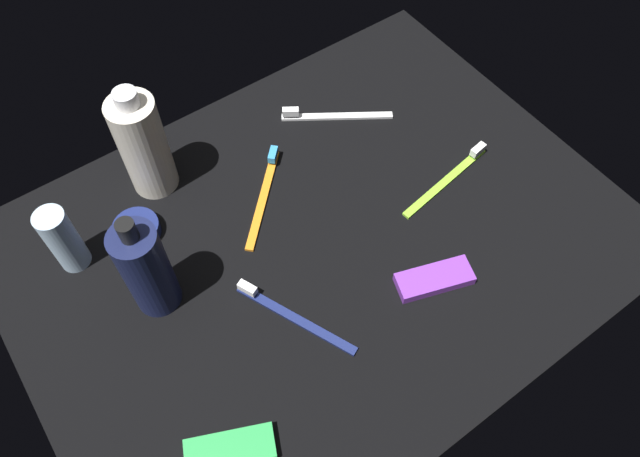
{
  "coord_description": "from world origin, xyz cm",
  "views": [
    {
      "loc": [
        -26.33,
        -36.96,
        73.74
      ],
      "look_at": [
        0.0,
        0.0,
        3.0
      ],
      "focal_mm": 34.28,
      "sensor_mm": 36.0,
      "label": 1
    }
  ],
  "objects_px": {
    "snack_bar_green": "(230,450)",
    "cream_tin_left": "(137,229)",
    "deodorant_stick": "(63,240)",
    "snack_bar_purple": "(434,279)",
    "toothbrush_navy": "(288,314)",
    "toothbrush_white": "(330,115)",
    "toothbrush_orange": "(264,191)",
    "toothbrush_lime": "(450,176)",
    "lotion_bottle": "(146,269)",
    "bodywash_bottle": "(143,145)"
  },
  "relations": [
    {
      "from": "snack_bar_green",
      "to": "toothbrush_white",
      "type": "bearing_deg",
      "value": 65.6
    },
    {
      "from": "snack_bar_purple",
      "to": "cream_tin_left",
      "type": "height_order",
      "value": "cream_tin_left"
    },
    {
      "from": "deodorant_stick",
      "to": "toothbrush_navy",
      "type": "distance_m",
      "value": 0.31
    },
    {
      "from": "toothbrush_white",
      "to": "snack_bar_green",
      "type": "height_order",
      "value": "toothbrush_white"
    },
    {
      "from": "bodywash_bottle",
      "to": "cream_tin_left",
      "type": "height_order",
      "value": "bodywash_bottle"
    },
    {
      "from": "toothbrush_lime",
      "to": "snack_bar_purple",
      "type": "distance_m",
      "value": 0.18
    },
    {
      "from": "deodorant_stick",
      "to": "toothbrush_white",
      "type": "bearing_deg",
      "value": 1.52
    },
    {
      "from": "toothbrush_white",
      "to": "toothbrush_orange",
      "type": "height_order",
      "value": "same"
    },
    {
      "from": "bodywash_bottle",
      "to": "toothbrush_lime",
      "type": "height_order",
      "value": "bodywash_bottle"
    },
    {
      "from": "snack_bar_green",
      "to": "cream_tin_left",
      "type": "height_order",
      "value": "cream_tin_left"
    },
    {
      "from": "toothbrush_white",
      "to": "toothbrush_orange",
      "type": "xyz_separation_m",
      "value": [
        -0.17,
        -0.07,
        0.0
      ]
    },
    {
      "from": "toothbrush_navy",
      "to": "cream_tin_left",
      "type": "relative_size",
      "value": 2.59
    },
    {
      "from": "deodorant_stick",
      "to": "snack_bar_green",
      "type": "height_order",
      "value": "deodorant_stick"
    },
    {
      "from": "deodorant_stick",
      "to": "snack_bar_purple",
      "type": "xyz_separation_m",
      "value": [
        0.38,
        -0.31,
        -0.05
      ]
    },
    {
      "from": "lotion_bottle",
      "to": "deodorant_stick",
      "type": "xyz_separation_m",
      "value": [
        -0.07,
        0.12,
        -0.02
      ]
    },
    {
      "from": "bodywash_bottle",
      "to": "toothbrush_lime",
      "type": "bearing_deg",
      "value": -34.75
    },
    {
      "from": "snack_bar_purple",
      "to": "toothbrush_navy",
      "type": "bearing_deg",
      "value": 177.65
    },
    {
      "from": "toothbrush_navy",
      "to": "toothbrush_white",
      "type": "xyz_separation_m",
      "value": [
        0.25,
        0.25,
        0.0
      ]
    },
    {
      "from": "deodorant_stick",
      "to": "snack_bar_purple",
      "type": "height_order",
      "value": "deodorant_stick"
    },
    {
      "from": "lotion_bottle",
      "to": "toothbrush_lime",
      "type": "distance_m",
      "value": 0.46
    },
    {
      "from": "snack_bar_purple",
      "to": "cream_tin_left",
      "type": "bearing_deg",
      "value": 152.52
    },
    {
      "from": "snack_bar_purple",
      "to": "toothbrush_orange",
      "type": "bearing_deg",
      "value": 131.3
    },
    {
      "from": "lotion_bottle",
      "to": "cream_tin_left",
      "type": "distance_m",
      "value": 0.13
    },
    {
      "from": "snack_bar_purple",
      "to": "cream_tin_left",
      "type": "distance_m",
      "value": 0.42
    },
    {
      "from": "snack_bar_green",
      "to": "cream_tin_left",
      "type": "relative_size",
      "value": 1.59
    },
    {
      "from": "bodywash_bottle",
      "to": "snack_bar_purple",
      "type": "distance_m",
      "value": 0.44
    },
    {
      "from": "bodywash_bottle",
      "to": "cream_tin_left",
      "type": "distance_m",
      "value": 0.12
    },
    {
      "from": "lotion_bottle",
      "to": "toothbrush_white",
      "type": "xyz_separation_m",
      "value": [
        0.38,
        0.13,
        -0.07
      ]
    },
    {
      "from": "deodorant_stick",
      "to": "cream_tin_left",
      "type": "height_order",
      "value": "deodorant_stick"
    },
    {
      "from": "toothbrush_orange",
      "to": "snack_bar_green",
      "type": "distance_m",
      "value": 0.37
    },
    {
      "from": "toothbrush_navy",
      "to": "deodorant_stick",
      "type": "bearing_deg",
      "value": 128.78
    },
    {
      "from": "bodywash_bottle",
      "to": "toothbrush_lime",
      "type": "xyz_separation_m",
      "value": [
        0.36,
        -0.25,
        -0.08
      ]
    },
    {
      "from": "deodorant_stick",
      "to": "snack_bar_green",
      "type": "bearing_deg",
      "value": -82.92
    },
    {
      "from": "bodywash_bottle",
      "to": "deodorant_stick",
      "type": "height_order",
      "value": "bodywash_bottle"
    },
    {
      "from": "deodorant_stick",
      "to": "cream_tin_left",
      "type": "xyz_separation_m",
      "value": [
        0.09,
        -0.01,
        -0.04
      ]
    },
    {
      "from": "toothbrush_orange",
      "to": "snack_bar_purple",
      "type": "distance_m",
      "value": 0.28
    },
    {
      "from": "toothbrush_white",
      "to": "snack_bar_purple",
      "type": "xyz_separation_m",
      "value": [
        -0.06,
        -0.32,
        0.0
      ]
    },
    {
      "from": "deodorant_stick",
      "to": "toothbrush_orange",
      "type": "distance_m",
      "value": 0.28
    },
    {
      "from": "toothbrush_white",
      "to": "snack_bar_green",
      "type": "xyz_separation_m",
      "value": [
        -0.4,
        -0.36,
        0.0
      ]
    },
    {
      "from": "lotion_bottle",
      "to": "toothbrush_white",
      "type": "height_order",
      "value": "lotion_bottle"
    },
    {
      "from": "lotion_bottle",
      "to": "toothbrush_navy",
      "type": "xyz_separation_m",
      "value": [
        0.13,
        -0.12,
        -0.07
      ]
    },
    {
      "from": "toothbrush_navy",
      "to": "toothbrush_orange",
      "type": "relative_size",
      "value": 1.25
    },
    {
      "from": "toothbrush_navy",
      "to": "bodywash_bottle",
      "type": "bearing_deg",
      "value": 97.51
    },
    {
      "from": "toothbrush_navy",
      "to": "snack_bar_purple",
      "type": "distance_m",
      "value": 0.2
    },
    {
      "from": "lotion_bottle",
      "to": "toothbrush_lime",
      "type": "height_order",
      "value": "lotion_bottle"
    },
    {
      "from": "toothbrush_lime",
      "to": "cream_tin_left",
      "type": "bearing_deg",
      "value": 156.58
    },
    {
      "from": "deodorant_stick",
      "to": "toothbrush_navy",
      "type": "bearing_deg",
      "value": -51.22
    },
    {
      "from": "toothbrush_navy",
      "to": "toothbrush_lime",
      "type": "distance_m",
      "value": 0.33
    },
    {
      "from": "toothbrush_white",
      "to": "toothbrush_orange",
      "type": "distance_m",
      "value": 0.18
    },
    {
      "from": "snack_bar_green",
      "to": "toothbrush_orange",
      "type": "bearing_deg",
      "value": 75.27
    }
  ]
}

